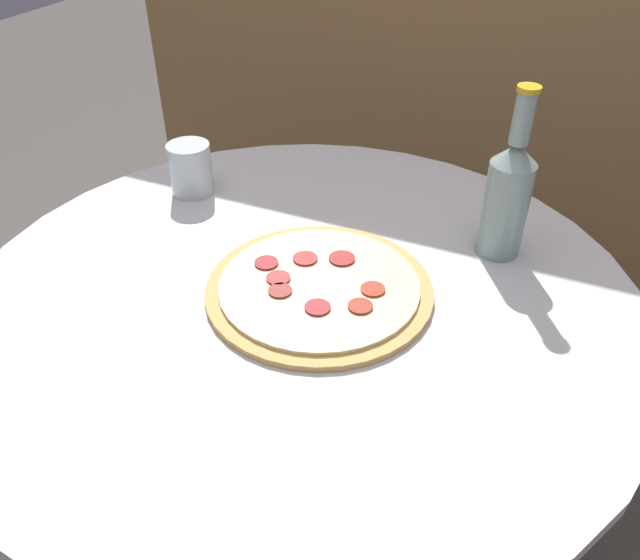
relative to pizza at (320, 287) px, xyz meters
name	(u,v)px	position (x,y,z in m)	size (l,w,h in m)	color
ground_plane	(307,545)	(-0.03, 0.00, -0.72)	(8.00, 8.00, 0.00)	#4C4742
table	(303,378)	(-0.03, 0.00, -0.20)	(1.01, 1.01, 0.72)	silver
fence_panel	(454,51)	(-0.03, 0.87, 0.10)	(1.77, 0.04, 1.65)	olive
pizza	(320,287)	(0.00, 0.00, 0.00)	(0.34, 0.34, 0.02)	tan
beer_bottle	(508,194)	(0.22, 0.21, 0.10)	(0.07, 0.07, 0.27)	gray
drinking_glass	(191,169)	(-0.34, 0.18, 0.04)	(0.08, 0.08, 0.09)	silver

